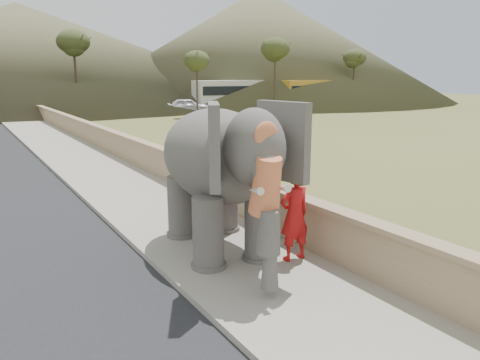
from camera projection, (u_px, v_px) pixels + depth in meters
name	position (u px, v px, depth m)	size (l,w,h in m)	color
ground	(207.00, 245.00, 10.50)	(160.00, 160.00, 0.00)	olive
walkway	(93.00, 168.00, 18.81)	(3.00, 120.00, 0.15)	#9E9687
parapet	(132.00, 153.00, 19.54)	(0.30, 120.00, 1.10)	tan
cow	(270.00, 140.00, 22.91)	(0.64, 1.40, 1.18)	brown
distant_car	(188.00, 106.00, 45.95)	(1.70, 4.23, 1.44)	silver
bus_white	(244.00, 95.00, 50.00)	(2.50, 11.00, 3.10)	silver
bus_orange	(325.00, 94.00, 51.92)	(2.50, 11.00, 3.10)	#C28722
hill_right	(260.00, 45.00, 70.29)	(56.00, 56.00, 16.00)	brown
hill_far	(20.00, 52.00, 69.80)	(80.00, 80.00, 14.00)	brown
elephant_and_man	(219.00, 177.00, 9.67)	(2.76, 4.55, 3.10)	#625E59
trees	(69.00, 72.00, 37.49)	(46.91, 34.98, 8.98)	#473828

